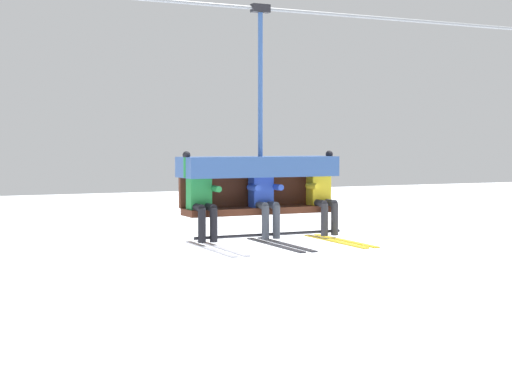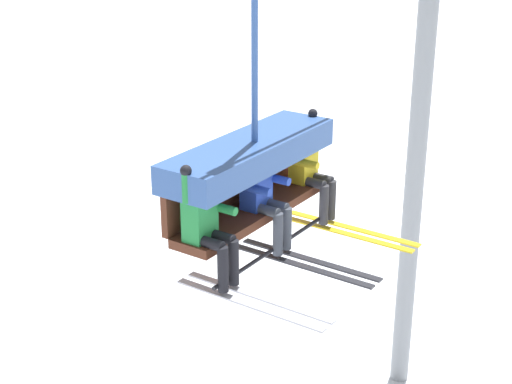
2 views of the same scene
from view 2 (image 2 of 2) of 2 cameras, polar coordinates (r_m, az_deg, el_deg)
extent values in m
cylinder|color=gray|center=(14.78, 11.54, 1.94)|extent=(0.36, 0.36, 9.33)
cube|color=#512819|center=(8.56, -0.09, -1.39)|extent=(2.35, 0.48, 0.10)
cube|color=#512819|center=(8.61, -1.63, 0.71)|extent=(2.35, 0.08, 0.45)
cube|color=#335699|center=(8.36, -0.43, 2.80)|extent=(2.39, 0.68, 0.30)
cylinder|color=black|center=(8.54, 1.69, -3.91)|extent=(2.35, 0.04, 0.04)
cylinder|color=#335699|center=(8.01, -0.10, 10.95)|extent=(0.07, 0.07, 2.13)
cube|color=#23843D|center=(7.70, -4.12, -1.68)|extent=(0.32, 0.22, 0.52)
sphere|color=black|center=(7.57, -4.19, 0.81)|extent=(0.22, 0.22, 0.22)
ellipsoid|color=black|center=(7.51, -3.58, 0.66)|extent=(0.17, 0.04, 0.08)
cylinder|color=black|center=(7.63, -3.48, -3.70)|extent=(0.11, 0.34, 0.11)
cylinder|color=black|center=(7.76, -2.68, -3.24)|extent=(0.11, 0.34, 0.11)
cylinder|color=black|center=(7.65, -2.42, -5.64)|extent=(0.11, 0.11, 0.48)
cylinder|color=black|center=(7.77, -1.65, -5.15)|extent=(0.11, 0.11, 0.48)
cube|color=#B2B2BC|center=(7.63, -0.58, -8.16)|extent=(0.09, 1.70, 0.02)
cube|color=#B2B2BC|center=(7.76, 0.17, -7.62)|extent=(0.09, 1.70, 0.02)
cylinder|color=#23843D|center=(7.43, -5.08, 0.32)|extent=(0.09, 0.09, 0.30)
sphere|color=black|center=(7.37, -5.12, 1.55)|extent=(0.11, 0.11, 0.11)
cylinder|color=#23843D|center=(7.74, -2.40, -1.21)|extent=(0.09, 0.30, 0.09)
cube|color=#2847B7|center=(8.43, 0.02, 0.51)|extent=(0.32, 0.22, 0.52)
sphere|color=black|center=(8.31, 0.02, 2.82)|extent=(0.22, 0.22, 0.22)
ellipsoid|color=black|center=(8.26, 0.60, 2.69)|extent=(0.17, 0.04, 0.08)
cylinder|color=#3D424C|center=(8.36, 0.64, -1.31)|extent=(0.11, 0.34, 0.11)
cylinder|color=#3D424C|center=(8.50, 1.30, -0.93)|extent=(0.11, 0.34, 0.11)
cylinder|color=#3D424C|center=(8.37, 1.60, -3.08)|extent=(0.11, 0.11, 0.48)
cylinder|color=#3D424C|center=(8.51, 2.25, -2.67)|extent=(0.11, 0.11, 0.48)
cube|color=#232328|center=(8.36, 3.30, -5.36)|extent=(0.09, 1.70, 0.02)
cube|color=#232328|center=(8.50, 3.92, -4.91)|extent=(0.09, 1.70, 0.02)
cylinder|color=#2847B7|center=(8.20, 0.15, 0.17)|extent=(0.09, 0.30, 0.09)
cylinder|color=#2847B7|center=(8.49, 1.57, 0.94)|extent=(0.09, 0.30, 0.09)
cube|color=yellow|center=(9.21, 3.48, 2.35)|extent=(0.32, 0.22, 0.52)
sphere|color=maroon|center=(9.10, 3.53, 4.48)|extent=(0.22, 0.22, 0.22)
ellipsoid|color=black|center=(9.05, 4.08, 4.37)|extent=(0.17, 0.04, 0.08)
cylinder|color=#2D2D33|center=(9.14, 4.07, 0.69)|extent=(0.11, 0.34, 0.11)
cylinder|color=#2D2D33|center=(9.28, 4.63, 1.01)|extent=(0.11, 0.34, 0.11)
cylinder|color=#2D2D33|center=(9.15, 4.95, -0.93)|extent=(0.11, 0.11, 0.48)
cylinder|color=#2D2D33|center=(9.29, 5.49, -0.58)|extent=(0.11, 0.11, 0.48)
cube|color=gold|center=(9.13, 6.51, -3.01)|extent=(0.09, 1.70, 0.02)
cube|color=gold|center=(9.28, 7.03, -2.63)|extent=(0.09, 1.70, 0.02)
cylinder|color=yellow|center=(8.97, 3.69, 2.08)|extent=(0.09, 0.30, 0.09)
cylinder|color=yellow|center=(9.25, 4.13, 4.71)|extent=(0.09, 0.09, 0.30)
sphere|color=black|center=(9.21, 4.16, 5.72)|extent=(0.11, 0.11, 0.11)
camera|label=1|loc=(6.69, 101.06, -26.77)|focal=55.00mm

